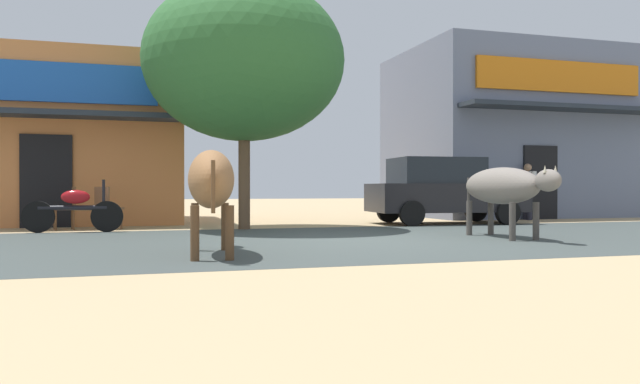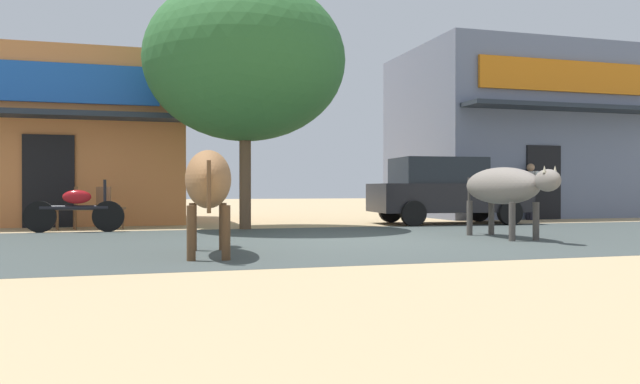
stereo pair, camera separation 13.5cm
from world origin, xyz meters
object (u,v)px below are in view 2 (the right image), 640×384
Objects in this scene: cow_near_brown at (208,181)px; cow_far_dark at (503,187)px; roadside_tree at (245,61)px; parked_hatchback_car at (445,190)px; cafe_chair_near_tree at (70,206)px; pedestrian_by_shop at (531,187)px; cafe_chair_by_doorway at (108,205)px; parked_motorcycle at (76,209)px.

cow_far_dark is (5.36, 1.32, -0.07)m from cow_near_brown.
roadside_tree is at bearing 137.11° from cow_far_dark.
parked_hatchback_car is 8.78m from cafe_chair_near_tree.
pedestrian_by_shop reaches higher than cafe_chair_by_doorway.
cafe_chair_near_tree is (-3.64, 0.90, -3.13)m from roadside_tree.
cow_near_brown is 0.96× the size of cow_far_dark.
cow_far_dark is 2.94× the size of cafe_chair_near_tree.
cafe_chair_near_tree is at bearing 166.15° from roadside_tree.
cafe_chair_by_doorway is (0.59, 0.82, 0.04)m from parked_motorcycle.
cow_near_brown is 2.81× the size of cafe_chair_by_doorway.
cow_far_dark is 6.83m from pedestrian_by_shop.
roadside_tree is at bearing -16.09° from cafe_chair_by_doorway.
cafe_chair_by_doorway is at bearing 163.91° from roadside_tree.
parked_hatchback_car is 4.24× the size of cafe_chair_near_tree.
cafe_chair_by_doorway is (-2.86, 0.82, -3.13)m from roadside_tree.
roadside_tree is 5.86× the size of cafe_chair_near_tree.
cafe_chair_by_doorway is at bearing 178.66° from parked_hatchback_car.
cow_near_brown is at bearing -75.55° from cafe_chair_by_doorway.
cow_near_brown is at bearing -166.19° from cow_far_dark.
cow_near_brown is (-1.34, -5.04, -2.65)m from roadside_tree.
cow_far_dark is (7.46, -3.73, 0.45)m from parked_motorcycle.
parked_hatchback_car is 8.00m from cafe_chair_by_doorway.
parked_hatchback_car is 1.51× the size of cow_near_brown.
cafe_chair_near_tree is at bearing 102.47° from parked_motorcycle.
parked_hatchback_car is at bearing 7.09° from roadside_tree.
cafe_chair_by_doorway is (-6.87, 4.55, -0.41)m from cow_far_dark.
pedestrian_by_shop is 11.95m from cafe_chair_near_tree.
parked_motorcycle is 8.35m from cow_far_dark.
parked_motorcycle is 0.72× the size of cow_far_dark.
parked_motorcycle is 1.01m from cafe_chair_by_doorway.
parked_hatchback_car is at bearing 41.27° from cow_near_brown.
roadside_tree is 5.86× the size of cafe_chair_by_doorway.
parked_hatchback_car reaches higher than pedestrian_by_shop.
roadside_tree is at bearing -169.04° from pedestrian_by_shop.
cow_far_dark is at bearing -42.89° from roadside_tree.
cow_near_brown is 11.69m from pedestrian_by_shop.
cow_far_dark is at bearing -26.57° from parked_motorcycle.
cafe_chair_near_tree is (-11.92, -0.70, -0.40)m from pedestrian_by_shop.
parked_hatchback_car is at bearing 75.66° from cow_far_dark.
parked_hatchback_car is 1.44× the size of cow_far_dark.
parked_motorcycle is 2.11× the size of cafe_chair_near_tree.
cow_near_brown is at bearing -138.73° from parked_hatchback_car.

